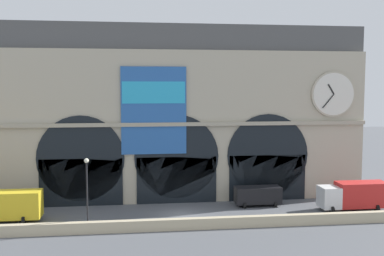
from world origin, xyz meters
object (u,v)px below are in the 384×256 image
at_px(van_mideast, 258,195).
at_px(box_truck_east, 354,195).
at_px(box_truck_west, 4,206).
at_px(street_lamp_quayside, 87,185).

relative_size(van_mideast, box_truck_east, 0.69).
bearing_deg(box_truck_west, street_lamp_quayside, -23.52).
bearing_deg(box_truck_west, van_mideast, 6.29).
bearing_deg(box_truck_east, van_mideast, 162.35).
height_order(box_truck_west, box_truck_east, same).
xyz_separation_m(box_truck_west, street_lamp_quayside, (8.63, -3.76, 2.71)).
bearing_deg(van_mideast, street_lamp_quayside, -159.83).
height_order(box_truck_east, street_lamp_quayside, street_lamp_quayside).
height_order(van_mideast, box_truck_east, box_truck_east).
height_order(van_mideast, street_lamp_quayside, street_lamp_quayside).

